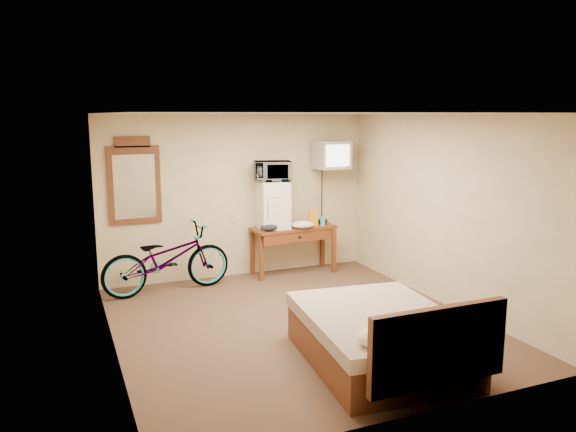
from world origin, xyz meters
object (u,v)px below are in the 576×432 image
object	(u,v)px
mini_fridge	(273,205)
wall_mirror	(134,182)
microwave	(273,171)
bicycle	(167,259)
bed	(383,337)
blue_cup	(323,221)
desk	(294,235)
crt_television	(331,155)

from	to	relation	value
mini_fridge	wall_mirror	xyz separation A→B (m)	(-2.03, 0.20, 0.42)
microwave	wall_mirror	bearing A→B (deg)	-170.58
bicycle	bed	world-z (taller)	bicycle
blue_cup	bicycle	size ratio (longest dim) A/B	0.07
blue_cup	wall_mirror	world-z (taller)	wall_mirror
desk	mini_fridge	bearing A→B (deg)	168.43
bed	bicycle	bearing A→B (deg)	115.53
desk	blue_cup	xyz separation A→B (m)	(0.47, -0.05, 0.19)
wall_mirror	bicycle	bearing A→B (deg)	-52.85
microwave	blue_cup	size ratio (longest dim) A/B	4.03
microwave	bicycle	world-z (taller)	microwave
blue_cup	crt_television	bearing A→B (deg)	21.26
mini_fridge	blue_cup	bearing A→B (deg)	-8.19
blue_cup	wall_mirror	size ratio (longest dim) A/B	0.11
microwave	desk	bearing A→B (deg)	3.54
mini_fridge	blue_cup	distance (m)	0.86
blue_cup	bed	size ratio (longest dim) A/B	0.07
blue_cup	bed	bearing A→B (deg)	-106.15
microwave	bed	size ratio (longest dim) A/B	0.28
bicycle	bed	xyz separation A→B (m)	(1.53, -3.21, -0.18)
desk	microwave	distance (m)	1.06
mini_fridge	wall_mirror	bearing A→B (deg)	174.27
wall_mirror	bed	world-z (taller)	wall_mirror
mini_fridge	bicycle	xyz separation A→B (m)	(-1.70, -0.24, -0.63)
desk	crt_television	bearing A→B (deg)	1.80
bicycle	bed	size ratio (longest dim) A/B	0.92
mini_fridge	crt_television	bearing A→B (deg)	-2.80
crt_television	mini_fridge	bearing A→B (deg)	177.20
desk	mini_fridge	size ratio (longest dim) A/B	1.86
desk	microwave	xyz separation A→B (m)	(-0.33, 0.07, 1.01)
mini_fridge	microwave	bearing A→B (deg)	56.34
blue_cup	bed	xyz separation A→B (m)	(-0.97, -3.34, -0.52)
desk	wall_mirror	size ratio (longest dim) A/B	1.09
mini_fridge	blue_cup	xyz separation A→B (m)	(0.80, -0.12, -0.30)
crt_television	bed	world-z (taller)	crt_television
wall_mirror	bicycle	distance (m)	1.20
microwave	blue_cup	xyz separation A→B (m)	(0.80, -0.12, -0.82)
microwave	mini_fridge	bearing A→B (deg)	-108.52
mini_fridge	microwave	world-z (taller)	microwave
mini_fridge	crt_television	distance (m)	1.23
desk	crt_television	xyz separation A→B (m)	(0.64, 0.02, 1.23)
bicycle	desk	bearing A→B (deg)	-91.96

